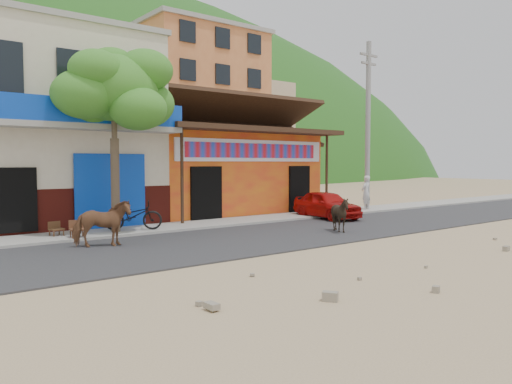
# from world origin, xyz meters

# --- Properties ---
(ground) EXTENTS (120.00, 120.00, 0.00)m
(ground) POSITION_xyz_m (0.00, 0.00, 0.00)
(ground) COLOR #9E825B
(ground) RESTS_ON ground
(road) EXTENTS (60.00, 5.00, 0.04)m
(road) POSITION_xyz_m (0.00, 2.50, 0.02)
(road) COLOR #28282B
(road) RESTS_ON ground
(sidewalk) EXTENTS (60.00, 2.00, 0.12)m
(sidewalk) POSITION_xyz_m (0.00, 6.00, 0.06)
(sidewalk) COLOR gray
(sidewalk) RESTS_ON ground
(dance_club) EXTENTS (8.00, 6.00, 3.60)m
(dance_club) POSITION_xyz_m (2.00, 10.00, 1.80)
(dance_club) COLOR orange
(dance_club) RESTS_ON ground
(cafe_building) EXTENTS (7.00, 6.00, 7.00)m
(cafe_building) POSITION_xyz_m (-5.50, 10.00, 3.50)
(cafe_building) COLOR beige
(cafe_building) RESTS_ON ground
(apartment_front) EXTENTS (9.00, 9.00, 12.00)m
(apartment_front) POSITION_xyz_m (9.00, 24.00, 6.00)
(apartment_front) COLOR #CC723F
(apartment_front) RESTS_ON ground
(apartment_rear) EXTENTS (8.00, 8.00, 10.00)m
(apartment_rear) POSITION_xyz_m (18.00, 30.00, 5.00)
(apartment_rear) COLOR tan
(apartment_rear) RESTS_ON ground
(tree) EXTENTS (3.00, 3.00, 6.00)m
(tree) POSITION_xyz_m (-4.60, 5.80, 3.12)
(tree) COLOR #2D721E
(tree) RESTS_ON sidewalk
(utility_pole) EXTENTS (0.24, 0.24, 8.00)m
(utility_pole) POSITION_xyz_m (8.20, 6.00, 4.12)
(utility_pole) COLOR gray
(utility_pole) RESTS_ON sidewalk
(cow_tan) EXTENTS (1.66, 1.14, 1.28)m
(cow_tan) POSITION_xyz_m (-5.89, 3.65, 0.68)
(cow_tan) COLOR brown
(cow_tan) RESTS_ON road
(cow_dark) EXTENTS (1.32, 1.25, 1.17)m
(cow_dark) POSITION_xyz_m (1.47, 1.63, 0.62)
(cow_dark) COLOR black
(cow_dark) RESTS_ON road
(red_car) EXTENTS (1.83, 3.53, 1.15)m
(red_car) POSITION_xyz_m (4.13, 4.80, 0.61)
(red_car) COLOR #B00E0C
(red_car) RESTS_ON road
(scooter) EXTENTS (1.94, 1.42, 0.97)m
(scooter) POSITION_xyz_m (-4.00, 5.78, 0.61)
(scooter) COLOR black
(scooter) RESTS_ON sidewalk
(pedestrian) EXTENTS (0.66, 0.51, 1.61)m
(pedestrian) POSITION_xyz_m (7.88, 5.81, 0.93)
(pedestrian) COLOR silver
(pedestrian) RESTS_ON sidewalk
(cafe_chair_left) EXTENTS (0.42, 0.42, 0.80)m
(cafe_chair_left) POSITION_xyz_m (-6.39, 6.03, 0.52)
(cafe_chair_left) COLOR #452117
(cafe_chair_left) RESTS_ON sidewalk
(cafe_chair_right) EXTENTS (0.51, 0.51, 0.95)m
(cafe_chair_right) POSITION_xyz_m (-6.00, 5.30, 0.59)
(cafe_chair_right) COLOR #482518
(cafe_chair_right) RESTS_ON sidewalk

